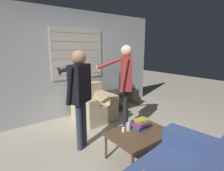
{
  "coord_description": "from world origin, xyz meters",
  "views": [
    {
      "loc": [
        -1.74,
        -1.94,
        1.7
      ],
      "look_at": [
        0.16,
        0.55,
        1.0
      ],
      "focal_mm": 28.0,
      "sensor_mm": 36.0,
      "label": 1
    }
  ],
  "objects_px": {
    "book_stack": "(141,124)",
    "soda_can": "(128,126)",
    "tv": "(122,82)",
    "person_right_standing": "(125,78)",
    "armchair_beige": "(93,106)",
    "coffee_table": "(139,135)",
    "spare_remote": "(123,130)",
    "person_left_standing": "(79,88)"
  },
  "relations": [
    {
      "from": "soda_can",
      "to": "spare_remote",
      "type": "xyz_separation_m",
      "value": [
        -0.07,
        0.05,
        -0.05
      ]
    },
    {
      "from": "soda_can",
      "to": "person_right_standing",
      "type": "bearing_deg",
      "value": 51.93
    },
    {
      "from": "person_left_standing",
      "to": "book_stack",
      "type": "xyz_separation_m",
      "value": [
        0.66,
        -0.75,
        -0.53
      ]
    },
    {
      "from": "coffee_table",
      "to": "spare_remote",
      "type": "relative_size",
      "value": 7.46
    },
    {
      "from": "person_right_standing",
      "to": "tv",
      "type": "bearing_deg",
      "value": -0.18
    },
    {
      "from": "person_right_standing",
      "to": "soda_can",
      "type": "distance_m",
      "value": 1.07
    },
    {
      "from": "coffee_table",
      "to": "soda_can",
      "type": "height_order",
      "value": "soda_can"
    },
    {
      "from": "person_left_standing",
      "to": "person_right_standing",
      "type": "height_order",
      "value": "person_right_standing"
    },
    {
      "from": "coffee_table",
      "to": "tv",
      "type": "bearing_deg",
      "value": 55.52
    },
    {
      "from": "person_right_standing",
      "to": "soda_can",
      "type": "xyz_separation_m",
      "value": [
        -0.54,
        -0.69,
        -0.61
      ]
    },
    {
      "from": "person_right_standing",
      "to": "book_stack",
      "type": "height_order",
      "value": "person_right_standing"
    },
    {
      "from": "person_left_standing",
      "to": "book_stack",
      "type": "relative_size",
      "value": 6.63
    },
    {
      "from": "armchair_beige",
      "to": "book_stack",
      "type": "height_order",
      "value": "armchair_beige"
    },
    {
      "from": "spare_remote",
      "to": "tv",
      "type": "bearing_deg",
      "value": 92.29
    },
    {
      "from": "soda_can",
      "to": "tv",
      "type": "bearing_deg",
      "value": 51.57
    },
    {
      "from": "armchair_beige",
      "to": "coffee_table",
      "type": "relative_size",
      "value": 0.95
    },
    {
      "from": "book_stack",
      "to": "spare_remote",
      "type": "xyz_separation_m",
      "value": [
        -0.25,
        0.14,
        -0.07
      ]
    },
    {
      "from": "tv",
      "to": "person_left_standing",
      "type": "relative_size",
      "value": 0.45
    },
    {
      "from": "coffee_table",
      "to": "book_stack",
      "type": "height_order",
      "value": "book_stack"
    },
    {
      "from": "coffee_table",
      "to": "book_stack",
      "type": "relative_size",
      "value": 3.68
    },
    {
      "from": "person_left_standing",
      "to": "soda_can",
      "type": "xyz_separation_m",
      "value": [
        0.48,
        -0.66,
        -0.55
      ]
    },
    {
      "from": "coffee_table",
      "to": "soda_can",
      "type": "distance_m",
      "value": 0.2
    },
    {
      "from": "soda_can",
      "to": "armchair_beige",
      "type": "bearing_deg",
      "value": 78.35
    },
    {
      "from": "tv",
      "to": "person_left_standing",
      "type": "bearing_deg",
      "value": -18.87
    },
    {
      "from": "tv",
      "to": "spare_remote",
      "type": "xyz_separation_m",
      "value": [
        -1.5,
        -1.76,
        -0.29
      ]
    },
    {
      "from": "tv",
      "to": "soda_can",
      "type": "distance_m",
      "value": 2.32
    },
    {
      "from": "coffee_table",
      "to": "spare_remote",
      "type": "bearing_deg",
      "value": 128.86
    },
    {
      "from": "book_stack",
      "to": "spare_remote",
      "type": "bearing_deg",
      "value": 151.36
    },
    {
      "from": "tv",
      "to": "spare_remote",
      "type": "relative_size",
      "value": 6.09
    },
    {
      "from": "book_stack",
      "to": "soda_can",
      "type": "distance_m",
      "value": 0.21
    },
    {
      "from": "tv",
      "to": "person_right_standing",
      "type": "distance_m",
      "value": 1.48
    },
    {
      "from": "person_right_standing",
      "to": "soda_can",
      "type": "relative_size",
      "value": 13.74
    },
    {
      "from": "coffee_table",
      "to": "person_right_standing",
      "type": "distance_m",
      "value": 1.19
    },
    {
      "from": "book_stack",
      "to": "soda_can",
      "type": "bearing_deg",
      "value": 153.77
    },
    {
      "from": "person_right_standing",
      "to": "spare_remote",
      "type": "height_order",
      "value": "person_right_standing"
    },
    {
      "from": "armchair_beige",
      "to": "spare_remote",
      "type": "height_order",
      "value": "armchair_beige"
    },
    {
      "from": "person_left_standing",
      "to": "soda_can",
      "type": "bearing_deg",
      "value": -83.57
    },
    {
      "from": "person_left_standing",
      "to": "person_right_standing",
      "type": "relative_size",
      "value": 0.95
    },
    {
      "from": "armchair_beige",
      "to": "soda_can",
      "type": "relative_size",
      "value": 6.9
    },
    {
      "from": "coffee_table",
      "to": "spare_remote",
      "type": "xyz_separation_m",
      "value": [
        -0.16,
        0.19,
        0.05
      ]
    },
    {
      "from": "person_left_standing",
      "to": "armchair_beige",
      "type": "bearing_deg",
      "value": 19.32
    },
    {
      "from": "tv",
      "to": "soda_can",
      "type": "relative_size",
      "value": 5.93
    }
  ]
}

